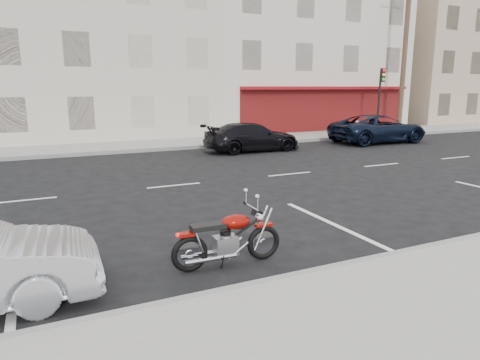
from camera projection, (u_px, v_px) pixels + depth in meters
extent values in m
plane|color=black|center=(235.00, 179.00, 13.45)|extent=(120.00, 120.00, 0.00)
cube|color=gray|center=(52.00, 151.00, 19.04)|extent=(80.00, 3.40, 0.15)
cube|color=gray|center=(101.00, 321.00, 5.16)|extent=(80.00, 0.12, 0.16)
cube|color=gray|center=(54.00, 156.00, 17.53)|extent=(80.00, 0.12, 0.16)
cube|color=beige|center=(93.00, 38.00, 25.80)|extent=(12.00, 12.00, 11.50)
cube|color=beige|center=(279.00, 39.00, 31.11)|extent=(14.00, 12.00, 12.50)
cube|color=tan|center=(427.00, 56.00, 37.52)|extent=(12.00, 12.00, 11.00)
cylinder|color=#422D1E|center=(404.00, 57.00, 26.52)|extent=(0.30, 0.30, 9.00)
cylinder|color=black|center=(379.00, 105.00, 26.12)|extent=(0.12, 0.12, 3.20)
cube|color=black|center=(382.00, 75.00, 25.61)|extent=(0.26, 0.18, 0.80)
cylinder|color=beige|center=(357.00, 128.00, 25.86)|extent=(0.20, 0.20, 0.60)
sphere|color=beige|center=(357.00, 122.00, 25.80)|extent=(0.20, 0.20, 0.20)
torus|color=black|center=(298.00, 238.00, 7.42)|extent=(0.60, 0.12, 0.59)
torus|color=black|center=(229.00, 249.00, 6.92)|extent=(0.60, 0.12, 0.59)
cube|color=#7D0A04|center=(298.00, 221.00, 7.35)|extent=(0.30, 0.13, 0.04)
cube|color=#7D0A04|center=(227.00, 230.00, 6.84)|extent=(0.27, 0.15, 0.05)
cube|color=gray|center=(263.00, 240.00, 7.14)|extent=(0.38, 0.28, 0.30)
ellipsoid|color=#7D0A04|center=(272.00, 218.00, 7.13)|extent=(0.50, 0.32, 0.24)
cube|color=black|center=(247.00, 222.00, 6.95)|extent=(0.56, 0.25, 0.08)
cylinder|color=silver|center=(288.00, 204.00, 7.20)|extent=(0.05, 0.62, 0.03)
sphere|color=silver|center=(294.00, 214.00, 7.29)|extent=(0.15, 0.15, 0.15)
cylinder|color=silver|center=(250.00, 254.00, 6.95)|extent=(0.84, 0.10, 0.07)
cylinder|color=silver|center=(244.00, 248.00, 7.17)|extent=(0.84, 0.10, 0.07)
cylinder|color=silver|center=(296.00, 223.00, 7.34)|extent=(0.34, 0.05, 0.70)
cylinder|color=black|center=(273.00, 230.00, 7.18)|extent=(0.71, 0.07, 0.44)
imported|color=black|center=(378.00, 129.00, 22.24)|extent=(5.23, 2.48, 1.44)
imported|color=black|center=(252.00, 137.00, 19.27)|extent=(4.44, 1.83, 1.29)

